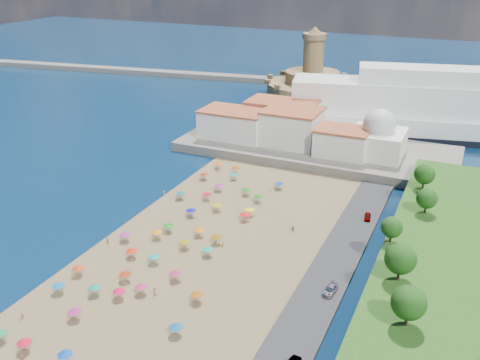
% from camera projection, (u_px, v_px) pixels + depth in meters
% --- Properties ---
extents(ground, '(700.00, 700.00, 0.00)m').
position_uv_depth(ground, '(178.00, 249.00, 120.55)').
color(ground, '#071938').
rests_on(ground, ground).
extents(terrace, '(90.00, 36.00, 3.00)m').
position_uv_depth(terrace, '(316.00, 149.00, 177.22)').
color(terrace, '#59544C').
rests_on(terrace, ground).
extents(jetty, '(18.00, 70.00, 2.40)m').
position_uv_depth(jetty, '(289.00, 115.00, 214.96)').
color(jetty, '#59544C').
rests_on(jetty, ground).
extents(breakwater, '(199.03, 34.77, 2.60)m').
position_uv_depth(breakwater, '(146.00, 72.00, 289.72)').
color(breakwater, '#59544C').
rests_on(breakwater, ground).
extents(waterfront_buildings, '(57.00, 29.00, 11.00)m').
position_uv_depth(waterfront_buildings, '(280.00, 125.00, 180.18)').
color(waterfront_buildings, silver).
rests_on(waterfront_buildings, terrace).
extents(domed_building, '(16.00, 16.00, 15.00)m').
position_uv_depth(domed_building, '(378.00, 137.00, 165.01)').
color(domed_building, silver).
rests_on(domed_building, terrace).
extents(fortress, '(40.00, 40.00, 32.40)m').
position_uv_depth(fortress, '(312.00, 86.00, 237.88)').
color(fortress, olive).
rests_on(fortress, ground).
extents(cruise_ship, '(140.15, 51.00, 30.37)m').
position_uv_depth(cruise_ship, '(449.00, 113.00, 189.57)').
color(cruise_ship, black).
rests_on(cruise_ship, ground).
extents(beach_parasols, '(31.09, 114.73, 2.20)m').
position_uv_depth(beach_parasols, '(145.00, 264.00, 111.01)').
color(beach_parasols, gray).
rests_on(beach_parasols, beach).
extents(beachgoers, '(40.05, 100.70, 1.85)m').
position_uv_depth(beachgoers, '(168.00, 245.00, 120.10)').
color(beachgoers, tan).
rests_on(beachgoers, beach).
extents(parked_cars, '(2.43, 60.76, 1.38)m').
position_uv_depth(parked_cars, '(334.00, 282.00, 106.33)').
color(parked_cars, gray).
rests_on(parked_cars, promenade).
extents(hillside_trees, '(13.51, 108.93, 7.50)m').
position_uv_depth(hillside_trees, '(394.00, 274.00, 93.45)').
color(hillside_trees, '#382314').
rests_on(hillside_trees, hillside).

